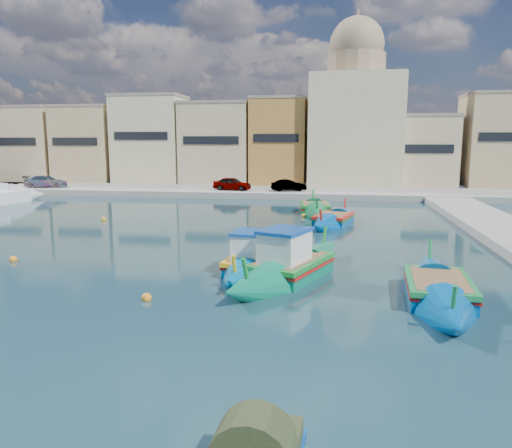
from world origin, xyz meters
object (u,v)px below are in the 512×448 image
(luzzu_blue_cabin, at_px, (253,264))
(luzzu_green, at_px, (315,210))
(luzzu_turquoise_cabin, at_px, (290,268))
(yacht_north, at_px, (9,197))
(luzzu_cyan_mid, at_px, (334,220))
(luzzu_blue_south, at_px, (438,291))
(church_block, at_px, (355,115))

(luzzu_blue_cabin, height_order, luzzu_green, luzzu_blue_cabin)
(luzzu_turquoise_cabin, xyz_separation_m, luzzu_blue_cabin, (-1.66, 0.63, -0.05))
(luzzu_green, bearing_deg, luzzu_blue_cabin, -96.33)
(yacht_north, bearing_deg, luzzu_blue_cabin, -38.42)
(luzzu_cyan_mid, bearing_deg, luzzu_blue_south, -76.51)
(luzzu_green, distance_m, yacht_north, 27.79)
(luzzu_cyan_mid, xyz_separation_m, yacht_north, (-29.10, 7.56, 0.22))
(yacht_north, bearing_deg, luzzu_green, -5.37)
(luzzu_cyan_mid, bearing_deg, church_block, 85.23)
(luzzu_blue_south, bearing_deg, luzzu_cyan_mid, 103.49)
(luzzu_green, height_order, yacht_north, yacht_north)
(luzzu_turquoise_cabin, bearing_deg, luzzu_blue_cabin, 159.17)
(luzzu_blue_south, bearing_deg, luzzu_turquoise_cabin, 159.28)
(luzzu_cyan_mid, distance_m, luzzu_blue_south, 15.96)
(luzzu_blue_cabin, height_order, luzzu_cyan_mid, luzzu_blue_cabin)
(luzzu_turquoise_cabin, height_order, luzzu_cyan_mid, luzzu_turquoise_cabin)
(church_block, distance_m, luzzu_blue_cabin, 39.21)
(luzzu_cyan_mid, bearing_deg, luzzu_green, 106.19)
(yacht_north, bearing_deg, luzzu_turquoise_cabin, -37.53)
(yacht_north, bearing_deg, luzzu_cyan_mid, -14.56)
(luzzu_turquoise_cabin, distance_m, luzzu_cyan_mid, 13.56)
(luzzu_green, bearing_deg, church_block, 80.06)
(luzzu_blue_cabin, relative_size, luzzu_blue_south, 0.86)
(church_block, bearing_deg, yacht_north, -150.58)
(luzzu_blue_south, height_order, yacht_north, yacht_north)
(luzzu_cyan_mid, bearing_deg, yacht_north, 165.44)
(luzzu_cyan_mid, distance_m, yacht_north, 30.07)
(luzzu_cyan_mid, height_order, yacht_north, yacht_north)
(luzzu_blue_cabin, bearing_deg, luzzu_green, 83.67)
(luzzu_turquoise_cabin, xyz_separation_m, luzzu_cyan_mid, (1.76, 13.44, -0.13))
(luzzu_turquoise_cabin, height_order, luzzu_blue_cabin, luzzu_turquoise_cabin)
(luzzu_blue_cabin, relative_size, luzzu_cyan_mid, 0.93)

